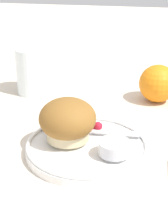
# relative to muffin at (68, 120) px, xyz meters

# --- Properties ---
(ground_plane) EXTENTS (3.00, 3.00, 0.00)m
(ground_plane) POSITION_rel_muffin_xyz_m (0.04, -0.00, -0.05)
(ground_plane) COLOR beige
(plate) EXTENTS (0.22, 0.22, 0.02)m
(plate) POSITION_rel_muffin_xyz_m (0.03, -0.01, -0.04)
(plate) COLOR white
(plate) RESTS_ON ground_plane
(muffin) EXTENTS (0.10, 0.10, 0.07)m
(muffin) POSITION_rel_muffin_xyz_m (0.00, 0.00, 0.00)
(muffin) COLOR beige
(muffin) RESTS_ON plate
(cream_ramekin) EXTENTS (0.05, 0.05, 0.02)m
(cream_ramekin) POSITION_rel_muffin_xyz_m (0.09, -0.04, -0.02)
(cream_ramekin) COLOR silver
(cream_ramekin) RESTS_ON plate
(berry_pair) EXTENTS (0.03, 0.02, 0.02)m
(berry_pair) POSITION_rel_muffin_xyz_m (0.04, 0.04, -0.03)
(berry_pair) COLOR #B7192D
(berry_pair) RESTS_ON plate
(butter_knife) EXTENTS (0.18, 0.02, 0.00)m
(butter_knife) POSITION_rel_muffin_xyz_m (0.04, 0.03, -0.03)
(butter_knife) COLOR silver
(butter_knife) RESTS_ON plate
(orange_fruit) EXTENTS (0.09, 0.09, 0.09)m
(orange_fruit) POSITION_rel_muffin_xyz_m (0.16, 0.24, -0.01)
(orange_fruit) COLOR orange
(orange_fruit) RESTS_ON ground_plane
(juice_glass) EXTENTS (0.08, 0.08, 0.11)m
(juice_glass) POSITION_rel_muffin_xyz_m (-0.14, 0.24, 0.00)
(juice_glass) COLOR silver
(juice_glass) RESTS_ON ground_plane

